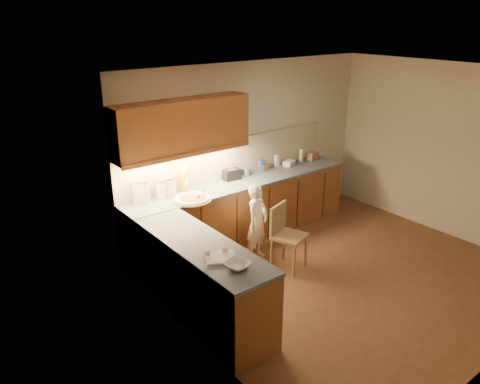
{
  "coord_description": "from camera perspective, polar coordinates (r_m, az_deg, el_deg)",
  "views": [
    {
      "loc": [
        -4.37,
        -3.42,
        3.25
      ],
      "look_at": [
        -0.8,
        1.2,
        1.0
      ],
      "focal_mm": 35.0,
      "sensor_mm": 36.0,
      "label": 1
    }
  ],
  "objects": [
    {
      "name": "wooden_chair",
      "position": [
        6.28,
        5.49,
        -4.87
      ],
      "size": [
        0.5,
        0.5,
        0.88
      ],
      "rotation": [
        0.0,
        0.0,
        0.33
      ],
      "color": "tan",
      "rests_on": "ground"
    },
    {
      "name": "white_bottle",
      "position": [
        7.56,
        4.51,
        3.8
      ],
      "size": [
        0.06,
        0.06,
        0.19
      ],
      "primitive_type": "cube",
      "rotation": [
        0.0,
        0.0,
        -0.02
      ],
      "color": "silver",
      "rests_on": "l_counter"
    },
    {
      "name": "card_box_b",
      "position": [
        8.0,
        8.87,
        4.36
      ],
      "size": [
        0.17,
        0.13,
        0.13
      ],
      "primitive_type": "cube",
      "rotation": [
        0.0,
        0.0,
        0.01
      ],
      "color": "#9D7354",
      "rests_on": "l_counter"
    },
    {
      "name": "canister_a",
      "position": [
        6.2,
        -12.28,
        0.09
      ],
      "size": [
        0.16,
        0.16,
        0.32
      ],
      "rotation": [
        0.0,
        0.0,
        0.36
      ],
      "color": "beige",
      "rests_on": "l_counter"
    },
    {
      "name": "backsplash",
      "position": [
        7.03,
        -1.18,
        4.18
      ],
      "size": [
        3.75,
        0.02,
        0.58
      ],
      "primitive_type": "cube",
      "color": "#C5B798",
      "rests_on": "l_counter"
    },
    {
      "name": "blue_box",
      "position": [
        7.32,
        2.68,
        3.24
      ],
      "size": [
        0.1,
        0.07,
        0.18
      ],
      "primitive_type": "cube",
      "rotation": [
        0.0,
        0.0,
        -0.1
      ],
      "color": "#314995",
      "rests_on": "l_counter"
    },
    {
      "name": "tall_jar",
      "position": [
        7.85,
        7.48,
        4.5
      ],
      "size": [
        0.07,
        0.07,
        0.23
      ],
      "rotation": [
        0.0,
        0.0,
        -0.27
      ],
      "color": "beige",
      "rests_on": "l_counter"
    },
    {
      "name": "steel_pot",
      "position": [
        7.14,
        0.64,
        2.52
      ],
      "size": [
        0.15,
        0.15,
        0.12
      ],
      "color": "#BABABF",
      "rests_on": "l_counter"
    },
    {
      "name": "l_counter",
      "position": [
        6.44,
        -1.13,
        -4.6
      ],
      "size": [
        3.77,
        2.62,
        0.92
      ],
      "color": "brown",
      "rests_on": "ground"
    },
    {
      "name": "room",
      "position": [
        5.77,
        13.75,
        4.63
      ],
      "size": [
        4.54,
        4.5,
        2.62
      ],
      "color": "brown",
      "rests_on": "ground"
    },
    {
      "name": "oil_jug",
      "position": [
        6.52,
        -6.72,
        1.49
      ],
      "size": [
        0.14,
        0.12,
        0.36
      ],
      "rotation": [
        0.0,
        0.0,
        0.39
      ],
      "color": "#B78F24",
      "rests_on": "l_counter"
    },
    {
      "name": "spice_jar_a",
      "position": [
        4.8,
        -4.02,
        -7.5
      ],
      "size": [
        0.06,
        0.06,
        0.08
      ],
      "primitive_type": "cylinder",
      "rotation": [
        0.0,
        0.0,
        -0.15
      ],
      "color": "white",
      "rests_on": "l_counter"
    },
    {
      "name": "card_box_a",
      "position": [
        7.37,
        2.91,
        3.04
      ],
      "size": [
        0.15,
        0.11,
        0.1
      ],
      "primitive_type": "cube",
      "rotation": [
        0.0,
        0.0,
        0.05
      ],
      "color": "#9C7654",
      "rests_on": "l_counter"
    },
    {
      "name": "mixing_bowl",
      "position": [
        4.61,
        -0.29,
        -8.89
      ],
      "size": [
        0.29,
        0.29,
        0.06
      ],
      "primitive_type": "imported",
      "rotation": [
        0.0,
        0.0,
        0.23
      ],
      "color": "white",
      "rests_on": "l_counter"
    },
    {
      "name": "pizza_on_board",
      "position": [
        6.22,
        -5.79,
        -0.83
      ],
      "size": [
        0.51,
        0.51,
        0.21
      ],
      "rotation": [
        0.0,
        0.0,
        -0.1
      ],
      "color": "tan",
      "rests_on": "l_counter"
    },
    {
      "name": "canister_b",
      "position": [
        6.2,
        -11.76,
        0.1
      ],
      "size": [
        0.18,
        0.18,
        0.31
      ],
      "rotation": [
        0.0,
        0.0,
        -0.24
      ],
      "color": "silver",
      "rests_on": "l_counter"
    },
    {
      "name": "child",
      "position": [
        6.44,
        2.12,
        -3.77
      ],
      "size": [
        0.47,
        0.38,
        1.1
      ],
      "primitive_type": "imported",
      "rotation": [
        0.0,
        0.0,
        0.35
      ],
      "color": "white",
      "rests_on": "ground"
    },
    {
      "name": "upper_cabinets",
      "position": [
        6.25,
        -7.03,
        7.95
      ],
      "size": [
        1.95,
        0.36,
        0.73
      ],
      "color": "brown",
      "rests_on": "ground"
    },
    {
      "name": "spice_jar_b",
      "position": [
        4.86,
        -1.85,
        -7.1
      ],
      "size": [
        0.06,
        0.06,
        0.07
      ],
      "primitive_type": "cylinder",
      "rotation": [
        0.0,
        0.0,
        -0.23
      ],
      "color": "white",
      "rests_on": "l_counter"
    },
    {
      "name": "canister_c",
      "position": [
        6.31,
        -9.58,
        0.42
      ],
      "size": [
        0.14,
        0.14,
        0.27
      ],
      "rotation": [
        0.0,
        0.0,
        -0.13
      ],
      "color": "beige",
      "rests_on": "l_counter"
    },
    {
      "name": "flat_pack",
      "position": [
        7.66,
        6.0,
        3.53
      ],
      "size": [
        0.22,
        0.18,
        0.08
      ],
      "primitive_type": "cube",
      "rotation": [
        0.0,
        0.0,
        0.3
      ],
      "color": "white",
      "rests_on": "l_counter"
    },
    {
      "name": "dough_cloth",
      "position": [
        4.78,
        -2.4,
        -7.99
      ],
      "size": [
        0.38,
        0.35,
        0.02
      ],
      "primitive_type": "cube",
      "rotation": [
        0.0,
        0.0,
        -0.42
      ],
      "color": "white",
      "rests_on": "l_counter"
    },
    {
      "name": "toaster",
      "position": [
        6.94,
        -0.98,
        2.17
      ],
      "size": [
        0.27,
        0.17,
        0.17
      ],
      "rotation": [
        0.0,
        0.0,
        -0.11
      ],
      "color": "black",
      "rests_on": "l_counter"
    },
    {
      "name": "canister_d",
      "position": [
        6.37,
        -8.55,
        0.72
      ],
      "size": [
        0.17,
        0.17,
        0.27
      ],
      "rotation": [
        0.0,
        0.0,
        0.33
      ],
      "color": "silver",
      "rests_on": "l_counter"
    }
  ]
}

